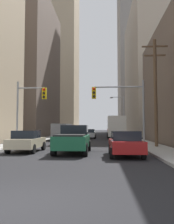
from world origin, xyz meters
name	(u,v)px	position (x,y,z in m)	size (l,w,h in m)	color
ground_plane	(4,206)	(0.00, 0.00, 0.00)	(400.00, 400.00, 0.00)	black
sidewalk_left	(66,135)	(-6.40, 50.00, 0.07)	(2.50, 160.00, 0.15)	#9E9E99
sidewalk_right	(122,135)	(6.40, 50.00, 0.07)	(2.50, 160.00, 0.15)	#9E9E99
city_bus	(116,127)	(4.11, 33.52, 1.93)	(2.67, 11.53, 3.40)	silver
pickup_truck_green	(73,139)	(0.13, 11.08, 0.93)	(2.20, 5.42, 1.90)	#195938
cargo_van_grey	(62,131)	(-3.50, 27.54, 1.29)	(2.16, 5.24, 2.26)	slate
sedan_red	(125,143)	(3.48, 9.38, 0.77)	(1.95, 4.25, 1.52)	maroon
sedan_beige	(27,141)	(-3.31, 11.69, 0.77)	(1.95, 4.24, 1.52)	#C6B793
sedan_silver	(90,134)	(-0.04, 33.44, 0.77)	(1.95, 4.23, 1.52)	#B7BABF
traffic_signal_near_left	(30,103)	(-4.60, 16.29, 3.99)	(2.78, 0.44, 6.00)	gray
traffic_signal_near_right	(120,101)	(3.71, 16.29, 4.09)	(4.70, 0.44, 6.00)	gray
utility_pole_right	(155,90)	(6.65, 15.50, 4.96)	(2.20, 0.28, 9.37)	brown
street_lamp_right	(121,112)	(5.43, 38.27, 4.56)	(2.57, 0.32, 7.50)	gray
building_left_mid_office	(8,69)	(-18.67, 45.31, 14.67)	(19.10, 22.00, 29.34)	#66564C
building_left_far_tower	(55,52)	(-17.60, 91.23, 33.19)	(17.94, 19.08, 66.39)	tan
building_right_mid_block	(174,73)	(18.83, 51.82, 14.63)	(20.54, 26.76, 29.26)	#B7A893
building_right_far_highrise	(143,48)	(18.56, 93.45, 34.92)	(19.63, 19.94, 69.85)	gray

